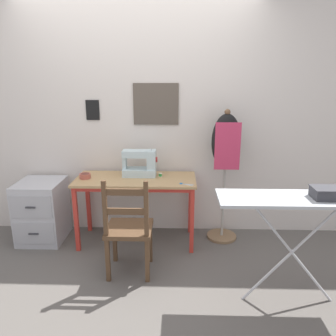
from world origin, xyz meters
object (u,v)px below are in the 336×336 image
(dress_form, at_px, (226,150))
(fabric_bowl, at_px, (85,176))
(ironing_board, at_px, (297,203))
(storage_box, at_px, (328,193))
(thread_spool_near_machine, at_px, (160,175))
(wooden_chair, at_px, (129,229))
(filing_cabinet, at_px, (42,211))
(sewing_machine, at_px, (141,164))
(scissors, at_px, (184,184))

(dress_form, bearing_deg, fabric_bowl, -175.49)
(ironing_board, distance_m, storage_box, 0.22)
(thread_spool_near_machine, height_order, wooden_chair, wooden_chair)
(thread_spool_near_machine, height_order, ironing_board, ironing_board)
(thread_spool_near_machine, xyz_separation_m, wooden_chair, (-0.24, -0.67, -0.30))
(fabric_bowl, xyz_separation_m, filing_cabinet, (-0.50, 0.03, -0.41))
(dress_form, distance_m, storage_box, 1.21)
(wooden_chair, bearing_deg, ironing_board, -14.65)
(wooden_chair, bearing_deg, fabric_bowl, 132.16)
(filing_cabinet, bearing_deg, wooden_chair, -30.90)
(fabric_bowl, bearing_deg, thread_spool_near_machine, 6.59)
(sewing_machine, xyz_separation_m, dress_form, (0.87, 0.01, 0.15))
(thread_spool_near_machine, xyz_separation_m, dress_form, (0.67, 0.02, 0.27))
(sewing_machine, distance_m, storage_box, 1.80)
(fabric_bowl, distance_m, ironing_board, 2.05)
(scissors, height_order, storage_box, storage_box)
(filing_cabinet, relative_size, ironing_board, 0.56)
(thread_spool_near_machine, relative_size, storage_box, 0.18)
(dress_form, height_order, storage_box, dress_form)
(scissors, distance_m, dress_form, 0.58)
(sewing_machine, xyz_separation_m, fabric_bowl, (-0.57, -0.11, -0.10))
(scissors, bearing_deg, storage_box, -37.40)
(thread_spool_near_machine, xyz_separation_m, filing_cabinet, (-1.27, -0.05, -0.40))
(thread_spool_near_machine, relative_size, dress_form, 0.03)
(filing_cabinet, height_order, ironing_board, ironing_board)
(storage_box, bearing_deg, filing_cabinet, 159.02)
(sewing_machine, distance_m, dress_form, 0.89)
(sewing_machine, bearing_deg, ironing_board, -39.29)
(sewing_machine, height_order, ironing_board, sewing_machine)
(fabric_bowl, height_order, scissors, fabric_bowl)
(filing_cabinet, bearing_deg, storage_box, -20.98)
(dress_form, relative_size, storage_box, 6.24)
(dress_form, xyz_separation_m, storage_box, (0.59, -1.05, -0.08))
(fabric_bowl, bearing_deg, filing_cabinet, 176.06)
(sewing_machine, bearing_deg, dress_form, 0.42)
(fabric_bowl, relative_size, scissors, 0.81)
(filing_cabinet, xyz_separation_m, dress_form, (1.95, 0.08, 0.67))
(scissors, xyz_separation_m, wooden_chair, (-0.49, -0.42, -0.28))
(filing_cabinet, height_order, storage_box, storage_box)
(scissors, bearing_deg, filing_cabinet, 172.64)
(fabric_bowl, distance_m, storage_box, 2.24)
(fabric_bowl, height_order, thread_spool_near_machine, fabric_bowl)
(dress_form, bearing_deg, wooden_chair, -142.76)
(thread_spool_near_machine, height_order, dress_form, dress_form)
(filing_cabinet, distance_m, ironing_board, 2.57)
(scissors, height_order, wooden_chair, wooden_chair)
(ironing_board, bearing_deg, wooden_chair, 165.35)
(fabric_bowl, bearing_deg, dress_form, 4.51)
(thread_spool_near_machine, bearing_deg, sewing_machine, 174.72)
(fabric_bowl, distance_m, filing_cabinet, 0.65)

